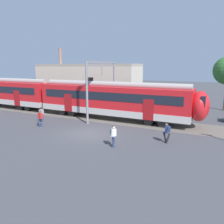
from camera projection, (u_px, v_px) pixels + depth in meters
ground_plane at (88, 134)px, 19.67m from camera, size 160.00×160.00×0.00m
track_bed at (40, 110)px, 30.33m from camera, size 80.00×4.40×0.01m
commuter_train at (5, 92)px, 32.85m from camera, size 56.65×3.07×4.73m
pedestrian_grey at (41, 113)px, 23.83m from camera, size 0.45×0.69×1.67m
pedestrian_red at (40, 117)px, 21.87m from camera, size 0.57×0.63×1.67m
pedestrian_white at (113, 134)px, 16.31m from camera, size 0.56×0.66×1.67m
pedestrian_navy at (167, 131)px, 17.15m from camera, size 0.64×0.53×1.67m
catenary_gantry at (102, 81)px, 25.14m from camera, size 0.24×6.64×6.53m
background_building at (87, 83)px, 37.04m from camera, size 18.13×5.00×9.20m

